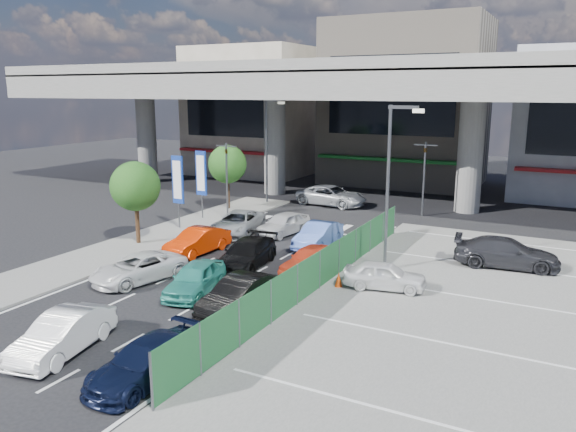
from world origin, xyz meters
The scene contains 30 objects.
ground centered at (0.00, 0.00, 0.00)m, with size 120.00×120.00×0.00m, color black.
parking_lot centered at (11.00, 2.00, 0.03)m, with size 12.00×28.00×0.06m, color slate.
sidewalk_left centered at (-7.00, 4.00, 0.06)m, with size 4.00×30.00×0.12m, color slate.
fence_run centered at (5.30, 1.00, 0.90)m, with size 0.16×22.00×1.80m, color #1D552B, non-canonical shape.
expressway centered at (0.00, 22.00, 8.76)m, with size 64.00×14.00×10.75m.
building_west centered at (-16.00, 31.97, 6.49)m, with size 12.00×10.90×13.00m.
building_center centered at (0.00, 32.97, 7.49)m, with size 14.00×10.90×15.00m.
traffic_light_left centered at (-6.20, 12.00, 3.94)m, with size 1.60×1.24×5.20m.
traffic_light_right centered at (5.50, 19.00, 3.94)m, with size 1.60×1.24×5.20m.
street_lamp_right centered at (7.17, 6.00, 4.77)m, with size 1.65×0.22×8.00m.
street_lamp_left centered at (-6.33, 18.00, 4.77)m, with size 1.65×0.22×8.00m.
signboard_near centered at (-7.20, 7.99, 3.06)m, with size 0.80×0.14×4.70m.
signboard_far centered at (-7.60, 10.99, 3.06)m, with size 0.80×0.14×4.70m.
tree_near centered at (-7.00, 4.00, 3.39)m, with size 2.80×2.80×4.80m.
tree_far centered at (-7.80, 14.50, 3.39)m, with size 2.80×2.80×4.80m.
hatch_white_back_mid centered at (0.24, -7.60, 0.69)m, with size 1.46×4.19×1.38m, color white.
minivan_navy_back centered at (3.95, -7.67, 0.62)m, with size 1.74×4.29×1.25m, color black.
sedan_white_mid_left centered at (-2.61, -0.82, 0.63)m, with size 2.10×4.55×1.26m, color white.
taxi_teal_mid centered at (0.73, -0.96, 0.69)m, with size 1.63×4.05×1.38m, color teal.
hatch_black_mid_right centered at (3.48, -1.70, 0.69)m, with size 1.46×4.19×1.38m, color black.
taxi_orange_left centered at (-2.88, 4.08, 0.69)m, with size 1.46×4.19×1.38m, color #C02702.
sedan_black_mid centered at (0.71, 3.29, 0.68)m, with size 1.91×4.70×1.36m, color black.
taxi_orange_right centered at (3.86, 4.02, 0.65)m, with size 1.54×3.83×1.30m, color red.
wagon_silver_front_left centered at (-3.29, 8.74, 0.69)m, with size 2.29×4.97×1.38m, color #9EA1A5.
sedan_white_front_mid centered at (-0.72, 9.91, 0.69)m, with size 1.62×4.02×1.37m, color silver.
kei_truck_front_right centered at (2.33, 8.35, 0.69)m, with size 1.46×4.18×1.38m, color #4E70CE.
crossing_wagon_silver centered at (-1.67, 19.55, 0.75)m, with size 2.50×5.42×1.51m, color #B5B8BD.
parked_sedan_white centered at (7.86, 3.32, 0.68)m, with size 1.46×3.63×1.24m, color silver.
parked_sedan_dgrey centered at (12.22, 9.17, 0.79)m, with size 2.03×5.00×1.45m, color #28282C.
traffic_cone centered at (5.96, 2.64, 0.39)m, with size 0.34×0.34×0.67m, color #DD430C.
Camera 1 is at (15.01, -19.55, 8.65)m, focal length 35.00 mm.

